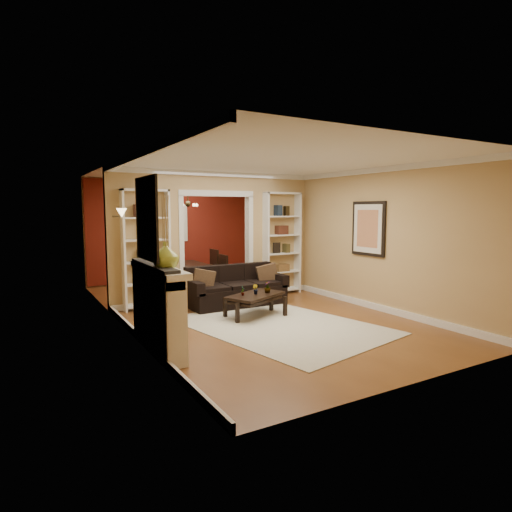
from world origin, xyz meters
TOP-DOWN VIEW (x-y plane):
  - floor at (0.00, 0.00)m, footprint 8.00×8.00m
  - ceiling at (0.00, 0.00)m, footprint 8.00×8.00m
  - wall_back at (0.00, 4.00)m, footprint 8.00×0.00m
  - wall_front at (0.00, -4.00)m, footprint 8.00×0.00m
  - wall_left at (-2.25, 0.00)m, footprint 0.00×8.00m
  - wall_right at (2.25, 0.00)m, footprint 0.00×8.00m
  - partition_wall at (0.00, 1.20)m, footprint 4.50×0.15m
  - red_back_panel at (0.00, 3.97)m, footprint 4.44×0.04m
  - dining_window at (0.00, 3.93)m, footprint 0.78×0.03m
  - area_rug at (0.01, -1.30)m, footprint 3.04×3.79m
  - sofa at (0.09, 0.45)m, footprint 2.02×0.87m
  - pillow_left at (-0.62, 0.43)m, footprint 0.42×0.19m
  - pillow_right at (0.81, 0.43)m, footprint 0.43×0.22m
  - coffee_table at (-0.05, -0.56)m, footprint 1.24×0.99m
  - plant_left at (-0.30, -0.56)m, footprint 0.10×0.12m
  - plant_center at (-0.05, -0.56)m, footprint 0.10×0.11m
  - plant_right at (0.21, -0.56)m, footprint 0.16×0.16m
  - bookshelf_left at (-1.55, 1.03)m, footprint 0.90×0.30m
  - bookshelf_right at (1.55, 1.03)m, footprint 0.90×0.30m
  - fireplace at (-2.09, -1.50)m, footprint 0.32×1.70m
  - vase at (-2.09, -1.83)m, footprint 0.38×0.38m
  - mirror at (-2.23, -1.50)m, footprint 0.03×0.95m
  - wall_sconce at (-2.15, 0.55)m, footprint 0.18×0.18m
  - framed_art at (2.21, -1.00)m, footprint 0.04×0.85m
  - dining_table at (-0.10, 2.57)m, footprint 1.70×0.95m
  - dining_chair_nw at (-0.65, 2.27)m, footprint 0.61×0.61m
  - dining_chair_ne at (0.45, 2.27)m, footprint 0.55×0.55m
  - dining_chair_sw at (-0.65, 2.87)m, footprint 0.47×0.47m
  - dining_chair_se at (0.45, 2.87)m, footprint 0.49×0.49m
  - chandelier at (0.00, 2.70)m, footprint 0.50×0.50m

SIDE VIEW (x-z plane):
  - floor at x=0.00m, z-range 0.00..0.00m
  - area_rug at x=0.01m, z-range 0.00..0.01m
  - coffee_table at x=-0.05m, z-range 0.00..0.41m
  - dining_table at x=-0.10m, z-range 0.00..0.60m
  - sofa at x=0.09m, z-range 0.00..0.79m
  - dining_chair_ne at x=0.45m, z-range 0.00..0.85m
  - dining_chair_sw at x=-0.65m, z-range 0.00..0.93m
  - dining_chair_se at x=0.45m, z-range 0.00..0.93m
  - dining_chair_nw at x=-0.65m, z-range 0.00..0.94m
  - plant_center at x=-0.05m, z-range 0.41..0.59m
  - plant_left at x=-0.30m, z-range 0.41..0.60m
  - plant_right at x=0.21m, z-range 0.41..0.63m
  - fireplace at x=-2.09m, z-range 0.00..1.16m
  - pillow_left at x=-0.62m, z-range 0.39..0.79m
  - pillow_right at x=0.81m, z-range 0.39..0.80m
  - bookshelf_left at x=-1.55m, z-range 0.00..2.30m
  - bookshelf_right at x=1.55m, z-range 0.00..2.30m
  - red_back_panel at x=0.00m, z-range 0.00..2.64m
  - vase at x=-2.09m, z-range 1.16..1.51m
  - wall_back at x=0.00m, z-range -2.65..5.35m
  - wall_front at x=0.00m, z-range -2.65..5.35m
  - wall_left at x=-2.25m, z-range -2.65..5.35m
  - wall_right at x=2.25m, z-range -2.65..5.35m
  - partition_wall at x=0.00m, z-range 0.00..2.70m
  - dining_window at x=0.00m, z-range 1.06..2.04m
  - framed_art at x=2.21m, z-range 1.02..2.08m
  - mirror at x=-2.23m, z-range 1.25..2.35m
  - wall_sconce at x=-2.15m, z-range 1.72..1.94m
  - chandelier at x=0.00m, z-range 1.87..2.17m
  - ceiling at x=0.00m, z-range 2.70..2.70m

